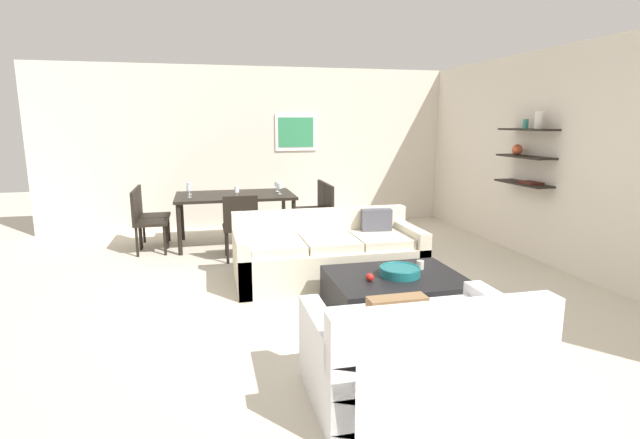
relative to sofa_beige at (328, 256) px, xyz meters
The scene contains 20 objects.
ground_plane 0.46m from the sofa_beige, 108.13° to the right, with size 18.00×18.00×0.00m, color beige.
back_wall_unit 3.37m from the sofa_beige, 86.59° to the left, with size 8.40×0.09×2.70m.
right_wall_shelf_unit 3.11m from the sofa_beige, ahead, with size 0.34×8.20×2.70m.
sofa_beige is the anchor object (origin of this frame).
loveseat_white 2.48m from the sofa_beige, 90.53° to the right, with size 1.43×0.90×0.78m.
coffee_table 1.18m from the sofa_beige, 71.56° to the right, with size 1.24×0.98×0.38m.
decorative_bowl 1.20m from the sofa_beige, 70.30° to the right, with size 0.38×0.38×0.09m.
candle_jar 1.19m from the sofa_beige, 54.97° to the right, with size 0.07×0.07×0.08m, color silver.
apple_on_coffee_table 1.22m from the sofa_beige, 86.39° to the right, with size 0.07×0.07×0.07m, color red.
dining_table 2.20m from the sofa_beige, 115.05° to the left, with size 1.70×1.02×0.75m.
dining_chair_right_near 1.78m from the sofa_beige, 78.79° to the left, with size 0.44×0.44×0.88m.
dining_chair_left_far 3.10m from the sofa_beige, 134.79° to the left, with size 0.44×0.44×0.88m.
dining_chair_foot 1.40m from the sofa_beige, 131.32° to the left, with size 0.44×0.44×0.88m.
dining_chair_left_near 2.79m from the sofa_beige, 141.50° to the left, with size 0.44×0.44×0.88m.
dining_chair_right_far 2.23m from the sofa_beige, 81.10° to the left, with size 0.44×0.44×0.88m.
wine_glass_left_far 2.67m from the sofa_beige, 126.79° to the left, with size 0.08×0.08×0.18m.
wine_glass_foot 1.86m from the sofa_beige, 121.27° to the left, with size 0.06×0.06×0.18m.
wine_glass_left_near 2.48m from the sofa_beige, 130.40° to the left, with size 0.07×0.07×0.16m.
wine_glass_right_far 2.18m from the sofa_beige, 97.41° to the left, with size 0.07×0.07×0.15m.
wine_glass_right_near 1.94m from the sofa_beige, 98.42° to the left, with size 0.07×0.07×0.16m.
Camera 1 is at (-1.24, -4.86, 1.81)m, focal length 27.22 mm.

